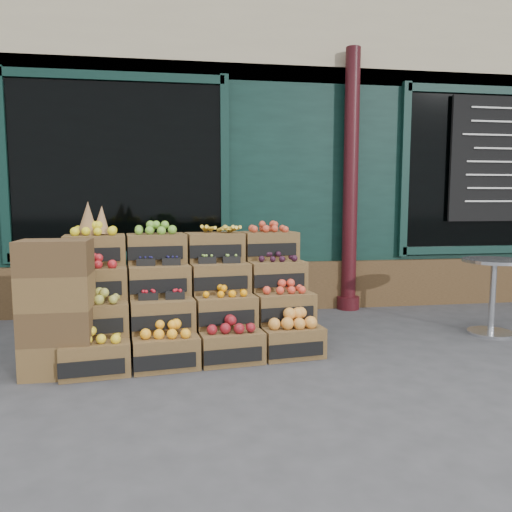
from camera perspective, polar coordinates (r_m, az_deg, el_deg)
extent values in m
plane|color=#38383B|center=(4.25, 4.26, -12.48)|extent=(60.00, 60.00, 0.00)
cube|color=black|center=(9.21, -3.26, 12.79)|extent=(12.00, 6.00, 4.80)
cube|color=black|center=(6.23, -0.43, 7.56)|extent=(12.00, 0.12, 3.00)
cube|color=#49341D|center=(6.25, -0.33, -3.48)|extent=(12.00, 0.18, 0.60)
cube|color=black|center=(6.14, -15.49, 9.69)|extent=(2.40, 0.06, 2.00)
cube|color=black|center=(7.37, 25.40, 8.72)|extent=(2.40, 0.06, 2.00)
cylinder|color=#360C11|center=(6.33, 10.76, 8.34)|extent=(0.18, 0.18, 3.20)
cube|color=black|center=(7.31, 25.81, 9.90)|extent=(1.30, 0.04, 1.60)
cube|color=brown|center=(4.24, -17.85, -10.95)|extent=(0.57, 0.43, 0.27)
cube|color=black|center=(4.06, -17.92, -12.12)|extent=(0.49, 0.08, 0.12)
cube|color=yellow|center=(4.19, -17.93, -8.66)|extent=(0.46, 0.33, 0.09)
cube|color=brown|center=(4.25, -10.28, -10.67)|extent=(0.57, 0.43, 0.27)
cube|color=black|center=(4.07, -9.99, -11.82)|extent=(0.49, 0.08, 0.12)
cube|color=#FFA11B|center=(4.20, -10.33, -8.33)|extent=(0.46, 0.33, 0.09)
cube|color=brown|center=(4.34, -2.91, -10.23)|extent=(0.57, 0.43, 0.27)
cube|color=black|center=(4.16, -2.28, -11.33)|extent=(0.49, 0.08, 0.12)
cube|color=maroon|center=(4.29, -2.93, -7.89)|extent=(0.46, 0.33, 0.10)
cube|color=brown|center=(4.49, 4.04, -9.66)|extent=(0.57, 0.43, 0.27)
cube|color=black|center=(4.32, 4.95, -10.68)|extent=(0.49, 0.08, 0.12)
cube|color=orange|center=(4.44, 4.06, -7.25)|extent=(0.46, 0.33, 0.12)
cube|color=brown|center=(4.39, -17.88, -6.77)|extent=(0.57, 0.43, 0.27)
cube|color=black|center=(4.20, -17.95, -7.72)|extent=(0.49, 0.08, 0.12)
cube|color=#A3A140|center=(4.35, -17.96, -4.49)|extent=(0.46, 0.33, 0.09)
cube|color=brown|center=(4.40, -10.66, -6.53)|extent=(0.57, 0.43, 0.27)
cube|color=black|center=(4.22, -10.39, -7.46)|extent=(0.49, 0.08, 0.12)
cube|color=#B4131F|center=(4.37, -10.70, -4.60)|extent=(0.46, 0.33, 0.04)
cube|color=brown|center=(4.48, -3.59, -6.19)|extent=(0.57, 0.43, 0.27)
cube|color=black|center=(4.30, -3.02, -7.08)|extent=(0.49, 0.08, 0.12)
cube|color=orange|center=(4.45, -3.61, -4.07)|extent=(0.46, 0.33, 0.07)
cube|color=brown|center=(4.63, 3.11, -5.78)|extent=(0.57, 0.43, 0.27)
cube|color=black|center=(4.46, 3.94, -6.62)|extent=(0.49, 0.08, 0.12)
cube|color=red|center=(4.60, 3.12, -3.64)|extent=(0.46, 0.33, 0.09)
cube|color=brown|center=(4.56, -17.92, -2.89)|extent=(0.57, 0.43, 0.27)
cube|color=black|center=(4.37, -17.98, -3.64)|extent=(0.49, 0.08, 0.12)
cube|color=maroon|center=(4.53, -17.99, -0.67)|extent=(0.46, 0.33, 0.09)
cube|color=brown|center=(4.57, -10.99, -2.67)|extent=(0.57, 0.43, 0.27)
cube|color=black|center=(4.38, -10.76, -3.40)|extent=(0.49, 0.08, 0.12)
cube|color=#181645|center=(4.55, -11.03, -0.83)|extent=(0.46, 0.33, 0.03)
cube|color=brown|center=(4.65, -4.22, -2.41)|extent=(0.57, 0.43, 0.27)
cube|color=black|center=(4.46, -3.69, -3.12)|extent=(0.49, 0.08, 0.12)
cube|color=#7BA63F|center=(4.63, -4.23, -0.60)|extent=(0.46, 0.33, 0.03)
cube|color=brown|center=(4.79, 2.24, -2.14)|extent=(0.57, 0.43, 0.27)
cube|color=black|center=(4.61, 3.01, -2.81)|extent=(0.49, 0.08, 0.12)
cube|color=black|center=(4.77, 2.25, -0.16)|extent=(0.46, 0.33, 0.07)
cube|color=brown|center=(4.74, -17.95, 0.70)|extent=(0.57, 0.43, 0.27)
cube|color=black|center=(4.55, -18.01, 0.13)|extent=(0.49, 0.08, 0.12)
cube|color=yellow|center=(4.73, -18.02, 2.84)|extent=(0.46, 0.33, 0.09)
cube|color=brown|center=(4.76, -11.31, 0.90)|extent=(0.57, 0.43, 0.27)
cube|color=black|center=(4.57, -11.09, 0.35)|extent=(0.49, 0.08, 0.12)
cube|color=#66A030|center=(4.75, -11.35, 3.03)|extent=(0.46, 0.33, 0.09)
cube|color=brown|center=(4.84, -4.79, 1.09)|extent=(0.57, 0.43, 0.27)
cube|color=black|center=(4.65, -4.31, 0.55)|extent=(0.49, 0.08, 0.12)
cube|color=yellow|center=(4.82, -4.81, 3.14)|extent=(0.46, 0.33, 0.08)
cube|color=brown|center=(4.97, 1.44, 1.26)|extent=(0.57, 0.43, 0.27)
cube|color=black|center=(4.79, 2.15, 0.74)|extent=(0.49, 0.08, 0.12)
cube|color=#C24228|center=(4.96, 1.45, 3.23)|extent=(0.46, 0.33, 0.08)
cube|color=#49341D|center=(4.50, -7.04, -9.66)|extent=(2.21, 0.63, 0.27)
cube|color=#49341D|center=(4.68, -7.50, -7.36)|extent=(2.21, 0.63, 0.53)
cube|color=#49341D|center=(4.87, -7.93, -5.23)|extent=(2.21, 0.63, 0.80)
cone|color=olive|center=(4.73, -18.68, 4.13)|extent=(0.18, 0.18, 0.31)
cone|color=olive|center=(4.76, -17.25, 3.94)|extent=(0.16, 0.16, 0.27)
cube|color=brown|center=(4.31, -21.56, -10.76)|extent=(0.54, 0.37, 0.27)
cube|color=#49341D|center=(4.25, -21.71, -7.31)|extent=(0.54, 0.37, 0.27)
cube|color=brown|center=(4.19, -21.86, -3.75)|extent=(0.54, 0.37, 0.27)
cube|color=#49341D|center=(4.16, -22.02, -0.12)|extent=(0.54, 0.37, 0.27)
cylinder|color=#ADAFB4|center=(5.73, 25.22, -7.93)|extent=(0.45, 0.45, 0.03)
cylinder|color=#ADAFB4|center=(5.65, 25.40, -4.33)|extent=(0.06, 0.06, 0.74)
cylinder|color=#ADAFB4|center=(5.60, 25.58, -0.48)|extent=(0.62, 0.62, 0.03)
imported|color=#195A30|center=(6.77, -16.80, 3.81)|extent=(0.86, 0.63, 2.20)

